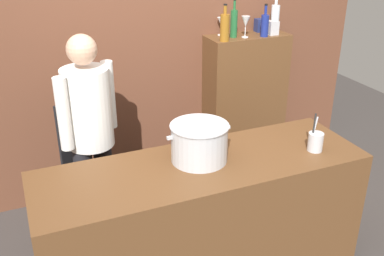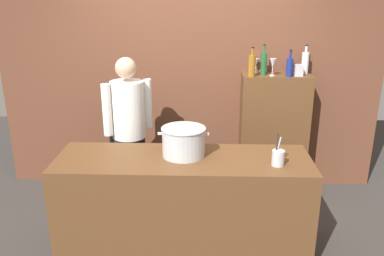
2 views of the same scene
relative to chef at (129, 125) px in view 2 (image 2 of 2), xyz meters
The scene contains 15 objects.
ground_plane 1.33m from the chef, 49.07° to the right, with size 8.00×8.00×0.00m, color #383330.
brick_back_panel 1.07m from the chef, 49.86° to the left, with size 4.40×0.10×3.00m, color brown.
prep_counter 1.05m from the chef, 49.07° to the right, with size 2.21×0.70×0.90m, color brown.
bar_cabinet 1.67m from the chef, 17.65° to the left, with size 0.76×0.32×1.40m, color brown.
chef is the anchor object (origin of this frame).
stockpot_large 0.87m from the chef, 46.44° to the right, with size 0.44×0.39×0.25m.
utensil_crock 1.61m from the chef, 30.41° to the right, with size 0.10×0.10×0.27m.
wine_bottle_clear 2.03m from the chef, 16.21° to the left, with size 0.08×0.08×0.32m.
wine_bottle_green 1.60m from the chef, 18.88° to the left, with size 0.06×0.06×0.33m.
wine_bottle_cobalt 1.81m from the chef, 13.44° to the left, with size 0.07×0.07×0.29m.
wine_bottle_amber 1.45m from the chef, 17.01° to the left, with size 0.08×0.08×0.31m.
wine_glass_short 1.67m from the chef, 16.23° to the left, with size 0.08×0.08×0.19m.
wine_glass_wide 1.57m from the chef, 23.79° to the left, with size 0.07×0.07×0.16m.
spice_tin_silver 1.90m from the chef, 13.76° to the left, with size 0.09×0.09×0.12m, color #B2B2B7.
spice_tin_navy 1.90m from the chef, 18.59° to the left, with size 0.08×0.08×0.12m, color navy.
Camera 2 is at (0.18, -3.17, 2.26)m, focal length 37.40 mm.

